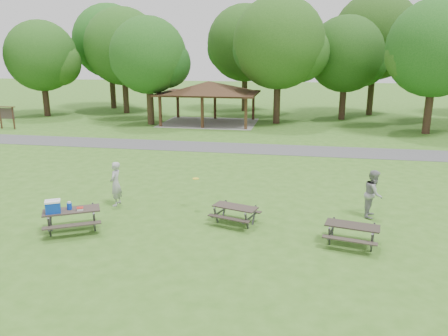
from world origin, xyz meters
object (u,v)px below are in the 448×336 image
frisbee_thrower (116,184)px  frisbee_catcher (373,194)px  picnic_table_near (66,212)px  picnic_table_middle (235,210)px

frisbee_thrower → frisbee_catcher: (10.48, 0.58, 0.00)m
frisbee_catcher → frisbee_thrower: bearing=107.5°
picnic_table_near → frisbee_catcher: (11.06, 3.60, 0.16)m
picnic_table_middle → frisbee_thrower: (-5.27, 1.15, 0.41)m
picnic_table_near → frisbee_thrower: frisbee_thrower is taller
frisbee_catcher → picnic_table_near: bearing=122.4°
picnic_table_near → frisbee_catcher: size_ratio=1.31×
picnic_table_middle → frisbee_catcher: bearing=18.3°
picnic_table_near → frisbee_catcher: bearing=18.0°
picnic_table_middle → picnic_table_near: bearing=-162.2°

